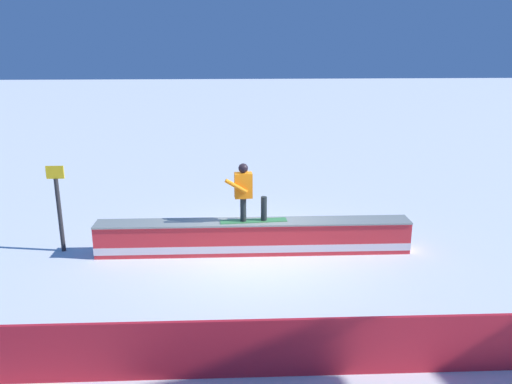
% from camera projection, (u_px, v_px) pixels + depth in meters
% --- Properties ---
extents(ground_plane, '(120.00, 120.00, 0.00)m').
position_uv_depth(ground_plane, '(254.00, 252.00, 12.02)').
color(ground_plane, white).
extents(grind_box, '(7.35, 0.69, 0.79)m').
position_uv_depth(grind_box, '(254.00, 238.00, 11.92)').
color(grind_box, red).
rests_on(grind_box, ground_plane).
extents(snowboarder, '(1.57, 0.46, 1.38)m').
position_uv_depth(snowboarder, '(246.00, 191.00, 11.57)').
color(snowboarder, '#3D8848').
rests_on(snowboarder, grind_box).
extents(safety_fence, '(8.31, 0.16, 0.94)m').
position_uv_depth(safety_fence, '(270.00, 348.00, 7.43)').
color(safety_fence, red).
rests_on(safety_fence, ground_plane).
extents(trail_marker, '(0.40, 0.10, 2.08)m').
position_uv_depth(trail_marker, '(59.00, 206.00, 11.80)').
color(trail_marker, '#262628').
rests_on(trail_marker, ground_plane).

